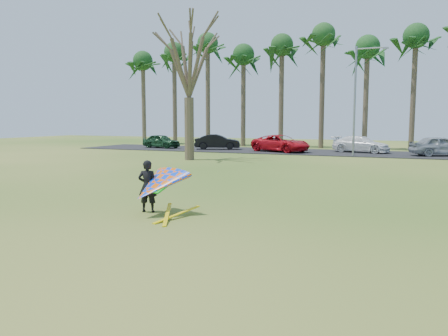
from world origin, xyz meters
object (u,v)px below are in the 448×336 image
at_px(car_0, 161,141).
at_px(car_3, 361,144).
at_px(car_2, 281,143).
at_px(bare_tree_left, 189,56).
at_px(kite_flyer, 156,186).
at_px(car_1, 217,142).
at_px(car_4, 441,146).
at_px(streetlight, 357,96).

height_order(car_0, car_3, car_3).
bearing_deg(car_2, bare_tree_left, 178.95).
height_order(bare_tree_left, kite_flyer, bare_tree_left).
distance_m(bare_tree_left, car_2, 11.62).
distance_m(bare_tree_left, car_1, 11.77).
height_order(car_1, kite_flyer, kite_flyer).
distance_m(car_2, car_4, 12.05).
xyz_separation_m(bare_tree_left, car_1, (-2.18, 9.77, -6.18)).
xyz_separation_m(car_0, kite_flyer, (15.02, -25.43, 0.14)).
bearing_deg(car_1, streetlight, -121.92).
xyz_separation_m(car_4, kite_flyer, (-8.89, -25.29, 0.05)).
xyz_separation_m(streetlight, car_0, (-18.10, 2.59, -3.76)).
distance_m(bare_tree_left, car_3, 16.12).
distance_m(streetlight, car_4, 7.29).
relative_size(car_2, car_3, 1.10).
bearing_deg(car_0, car_1, -78.41).
height_order(streetlight, car_4, streetlight).
relative_size(car_1, car_3, 0.89).
relative_size(bare_tree_left, car_4, 2.26).
bearing_deg(car_3, kite_flyer, -171.18).
xyz_separation_m(bare_tree_left, streetlight, (10.16, 7.00, -2.45)).
relative_size(streetlight, car_4, 1.86).
distance_m(bare_tree_left, streetlight, 12.58).
bearing_deg(car_3, car_4, -88.26).
bearing_deg(car_1, kite_flyer, -179.40).
xyz_separation_m(car_2, car_3, (6.27, 1.82, -0.04)).
bearing_deg(car_1, bare_tree_left, 173.31).
xyz_separation_m(bare_tree_left, kite_flyer, (7.07, -15.84, -6.07)).
relative_size(bare_tree_left, car_3, 2.11).
height_order(car_0, car_1, car_1).
relative_size(car_3, kite_flyer, 1.93).
distance_m(bare_tree_left, kite_flyer, 18.38).
bearing_deg(car_2, streetlight, -85.73).
bearing_deg(car_3, bare_tree_left, 152.30).
bearing_deg(streetlight, car_2, 161.90).
bearing_deg(car_4, car_3, 56.01).
distance_m(bare_tree_left, car_4, 19.53).
bearing_deg(kite_flyer, car_4, 70.63).
relative_size(car_2, kite_flyer, 2.12).
height_order(car_0, car_4, car_4).
xyz_separation_m(car_0, car_2, (11.86, -0.55, 0.06)).
bearing_deg(car_4, car_2, 71.67).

